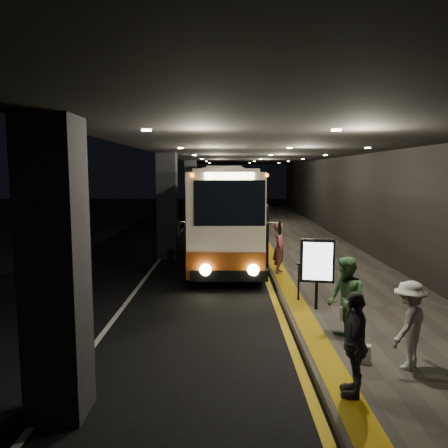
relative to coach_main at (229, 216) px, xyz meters
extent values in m
plane|color=black|center=(-1.06, -4.29, -1.74)|extent=(90.00, 90.00, 0.00)
cube|color=silver|center=(-2.86, 0.71, -1.73)|extent=(0.12, 50.00, 0.01)
cube|color=gold|center=(1.29, 0.71, -1.73)|extent=(0.18, 50.00, 0.01)
cube|color=#514C44|center=(3.69, 0.71, -1.66)|extent=(4.50, 50.00, 0.15)
cube|color=gold|center=(1.79, 0.71, -1.58)|extent=(0.50, 50.00, 0.01)
cube|color=black|center=(5.94, 0.71, 1.26)|extent=(0.10, 50.00, 6.00)
cube|color=black|center=(-2.56, -12.29, 0.46)|extent=(0.80, 0.80, 4.40)
cube|color=black|center=(-2.56, -0.29, 0.46)|extent=(0.80, 0.80, 4.40)
cube|color=black|center=(-2.56, 11.71, 0.46)|extent=(0.80, 0.80, 4.40)
cube|color=black|center=(1.44, 0.71, 2.86)|extent=(9.00, 50.00, 0.40)
cube|color=beige|center=(0.00, 0.02, 0.26)|extent=(2.58, 11.46, 3.24)
cube|color=maroon|center=(0.00, 0.02, -0.93)|extent=(2.60, 11.48, 0.86)
cube|color=black|center=(0.00, -5.72, 0.98)|extent=(2.09, 0.10, 1.33)
cube|color=black|center=(0.00, -5.64, -1.21)|extent=(2.34, 0.29, 0.33)
cylinder|color=black|center=(-1.07, -3.59, -1.26)|extent=(0.27, 0.95, 0.95)
cylinder|color=black|center=(1.07, -3.59, -1.26)|extent=(0.27, 0.95, 0.95)
cylinder|color=black|center=(-1.07, 3.83, -1.26)|extent=(0.27, 0.95, 0.95)
cylinder|color=black|center=(1.07, 3.83, -1.26)|extent=(0.27, 0.95, 0.95)
sphere|color=#FFEAA5|center=(-0.71, -5.73, -1.02)|extent=(0.34, 0.34, 0.34)
sphere|color=#FFEAA5|center=(0.71, -5.73, -1.02)|extent=(0.34, 0.34, 0.34)
cube|color=#FFF2BF|center=(0.00, -5.73, 1.77)|extent=(1.43, 0.08, 0.21)
cube|color=beige|center=(0.01, 14.39, 0.41)|extent=(3.15, 12.38, 3.48)
cube|color=maroon|center=(0.01, 14.39, -0.87)|extent=(3.17, 12.40, 0.92)
cube|color=black|center=(0.01, 8.22, 1.18)|extent=(2.25, 0.17, 1.43)
cube|color=black|center=(0.01, 8.30, -1.17)|extent=(2.51, 0.37, 0.36)
cylinder|color=black|center=(-1.14, 10.50, -1.22)|extent=(0.29, 1.02, 1.02)
cylinder|color=black|center=(1.17, 10.50, -1.22)|extent=(0.29, 1.02, 1.02)
cylinder|color=black|center=(-1.14, 18.48, -1.22)|extent=(0.29, 1.02, 1.02)
cylinder|color=black|center=(1.17, 18.48, -1.22)|extent=(0.29, 1.02, 1.02)
imported|color=#A9524E|center=(1.74, -3.70, -0.71)|extent=(0.53, 0.71, 1.76)
imported|color=#3F6F3D|center=(2.33, -9.88, -0.70)|extent=(0.64, 0.93, 1.78)
imported|color=beige|center=(3.14, -11.02, -0.80)|extent=(1.04, 1.06, 1.57)
imported|color=#49494E|center=(1.90, -11.99, -0.76)|extent=(0.68, 1.05, 1.66)
cube|color=black|center=(2.71, -8.56, -1.42)|extent=(0.28, 0.14, 0.33)
cube|color=silver|center=(2.41, -10.84, -1.41)|extent=(0.31, 0.25, 0.34)
cylinder|color=black|center=(2.20, -7.70, -1.24)|extent=(0.08, 0.08, 0.70)
cube|color=black|center=(2.20, -7.70, -0.34)|extent=(0.85, 0.24, 1.10)
cube|color=white|center=(2.20, -7.76, -0.34)|extent=(0.71, 0.14, 0.95)
cylinder|color=black|center=(1.87, -6.93, -1.08)|extent=(0.05, 0.05, 1.01)
camera|label=1|loc=(-0.08, -18.47, 1.88)|focal=35.00mm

